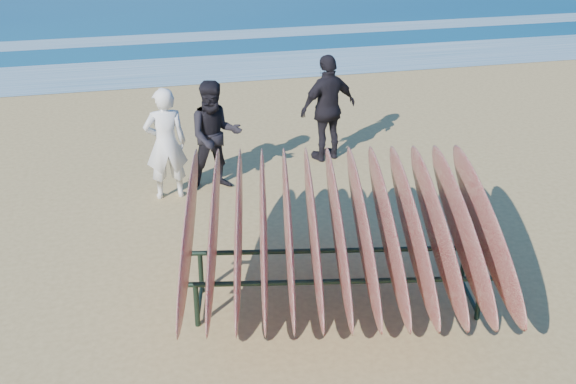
# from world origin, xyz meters

# --- Properties ---
(ground) EXTENTS (120.00, 120.00, 0.00)m
(ground) POSITION_xyz_m (0.00, 0.00, 0.00)
(ground) COLOR tan
(ground) RESTS_ON ground
(foam_near) EXTENTS (160.00, 160.00, 0.00)m
(foam_near) POSITION_xyz_m (0.00, 10.00, 0.01)
(foam_near) COLOR white
(foam_near) RESTS_ON ground
(foam_far) EXTENTS (160.00, 160.00, 0.00)m
(foam_far) POSITION_xyz_m (0.00, 13.50, 0.01)
(foam_far) COLOR white
(foam_far) RESTS_ON ground
(surfboard_rack) EXTENTS (3.70, 3.57, 1.56)m
(surfboard_rack) POSITION_xyz_m (0.29, -0.20, 0.95)
(surfboard_rack) COLOR black
(surfboard_rack) RESTS_ON ground
(person_white) EXTENTS (0.61, 0.41, 1.63)m
(person_white) POSITION_xyz_m (-1.23, 3.08, 0.82)
(person_white) COLOR white
(person_white) RESTS_ON ground
(person_dark_a) EXTENTS (0.81, 0.64, 1.63)m
(person_dark_a) POSITION_xyz_m (-0.51, 3.23, 0.82)
(person_dark_a) COLOR black
(person_dark_a) RESTS_ON ground
(person_dark_b) EXTENTS (1.09, 0.71, 1.72)m
(person_dark_b) POSITION_xyz_m (1.42, 3.96, 0.86)
(person_dark_b) COLOR black
(person_dark_b) RESTS_ON ground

